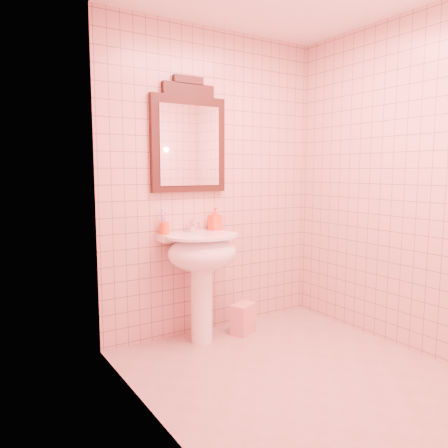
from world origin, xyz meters
TOP-DOWN VIEW (x-y plane):
  - floor at (0.00, 0.00)m, footprint 2.20×2.20m
  - back_wall at (0.00, 1.10)m, footprint 2.00×0.02m
  - pedestal_sink at (-0.25, 0.87)m, footprint 0.58×0.58m
  - faucet at (-0.25, 1.01)m, footprint 0.04×0.16m
  - mirror at (-0.25, 1.07)m, footprint 0.65×0.06m
  - toothbrush_cup at (-0.49, 1.03)m, footprint 0.08×0.08m
  - soap_dispenser at (-0.04, 1.02)m, footprint 0.09×0.09m
  - towel at (0.13, 0.85)m, footprint 0.24×0.21m

SIDE VIEW (x-z plane):
  - floor at x=0.00m, z-range 0.00..0.00m
  - towel at x=0.13m, z-range 0.00..0.25m
  - pedestal_sink at x=-0.25m, z-range 0.23..1.09m
  - toothbrush_cup at x=-0.49m, z-range 0.82..1.00m
  - faucet at x=-0.25m, z-range 0.87..0.97m
  - soap_dispenser at x=-0.04m, z-range 0.86..1.05m
  - back_wall at x=0.00m, z-range 0.00..2.50m
  - mirror at x=-0.25m, z-range 1.15..2.05m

